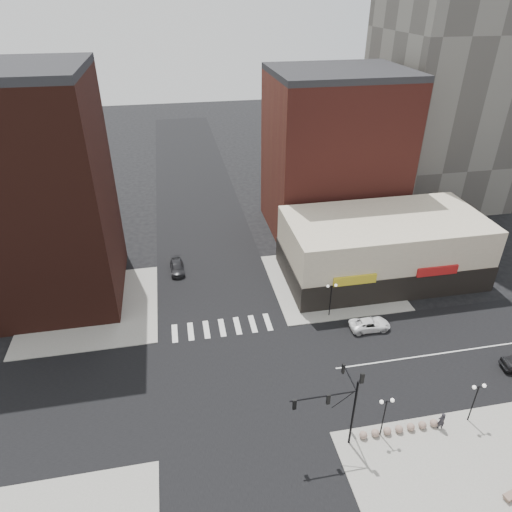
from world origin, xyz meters
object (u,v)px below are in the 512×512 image
object	(u,v)px
street_lamp_ne	(331,292)
dark_sedan_north	(177,267)
traffic_signal	(342,399)
street_lamp_se_a	(385,408)
street_lamp_se_b	(477,394)
white_suv	(370,324)
pedestrian	(441,421)

from	to	relation	value
street_lamp_ne	dark_sedan_north	size ratio (longest dim) A/B	0.97
traffic_signal	street_lamp_se_a	world-z (taller)	traffic_signal
traffic_signal	street_lamp_ne	xyz separation A→B (m)	(4.76, 15.83, -1.67)
street_lamp_se_b	white_suv	bearing A→B (deg)	104.73
street_lamp_ne	white_suv	distance (m)	5.37
street_lamp_ne	traffic_signal	bearing A→B (deg)	-106.75
street_lamp_se_a	white_suv	size ratio (longest dim) A/B	0.95
street_lamp_se_a	street_lamp_se_b	world-z (taller)	same
street_lamp_ne	dark_sedan_north	distance (m)	20.83
traffic_signal	pedestrian	world-z (taller)	traffic_signal
traffic_signal	pedestrian	bearing A→B (deg)	-2.98
traffic_signal	street_lamp_ne	bearing A→B (deg)	73.25
street_lamp_ne	street_lamp_se_a	bearing A→B (deg)	-93.58
dark_sedan_north	pedestrian	world-z (taller)	pedestrian
traffic_signal	pedestrian	size ratio (longest dim) A/B	4.43
street_lamp_ne	street_lamp_se_b	bearing A→B (deg)	-66.37
street_lamp_se_a	street_lamp_se_b	distance (m)	8.00
traffic_signal	dark_sedan_north	distance (m)	31.01
dark_sedan_north	street_lamp_se_b	bearing A→B (deg)	-52.39
traffic_signal	street_lamp_se_b	xyz separation A→B (m)	(11.76, -0.17, -1.67)
traffic_signal	dark_sedan_north	xyz separation A→B (m)	(-11.61, 28.42, -4.34)
street_lamp_se_b	white_suv	xyz separation A→B (m)	(-3.43, 13.03, -2.68)
street_lamp_ne	white_suv	xyz separation A→B (m)	(3.57, -2.97, -2.68)
street_lamp_se_a	dark_sedan_north	distance (m)	32.57
street_lamp_se_b	dark_sedan_north	bearing A→B (deg)	129.26
white_suv	dark_sedan_north	bearing A→B (deg)	53.05
street_lamp_ne	pedestrian	world-z (taller)	street_lamp_ne
street_lamp_se_b	street_lamp_ne	size ratio (longest dim) A/B	1.00
street_lamp_ne	dark_sedan_north	world-z (taller)	street_lamp_ne
dark_sedan_north	street_lamp_ne	bearing A→B (deg)	-39.22
traffic_signal	dark_sedan_north	bearing A→B (deg)	112.21
traffic_signal	white_suv	distance (m)	15.93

